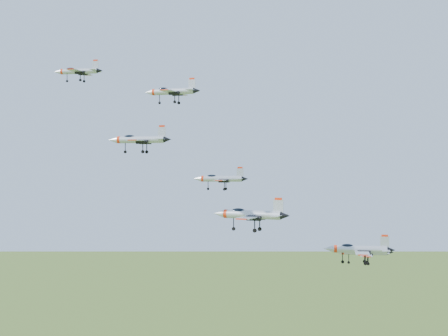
# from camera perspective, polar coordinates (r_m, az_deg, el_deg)

# --- Properties ---
(jet_lead) EXTENTS (10.87, 8.96, 2.91)m
(jet_lead) POSITION_cam_1_polar(r_m,az_deg,el_deg) (135.49, -13.24, 8.62)
(jet_lead) COLOR #B4BBC2
(jet_left_high) EXTENTS (11.28, 9.44, 3.02)m
(jet_left_high) POSITION_cam_1_polar(r_m,az_deg,el_deg) (118.34, -4.83, 7.00)
(jet_left_high) COLOR #B4BBC2
(jet_right_high) EXTENTS (10.71, 8.85, 2.86)m
(jet_right_high) POSITION_cam_1_polar(r_m,az_deg,el_deg) (101.38, -7.80, 2.60)
(jet_right_high) COLOR #B4BBC2
(jet_left_low) EXTENTS (10.92, 8.96, 2.93)m
(jet_left_low) POSITION_cam_1_polar(r_m,az_deg,el_deg) (122.30, -0.38, -0.97)
(jet_left_low) COLOR #B4BBC2
(jet_right_low) EXTENTS (13.35, 11.30, 3.61)m
(jet_right_low) POSITION_cam_1_polar(r_m,az_deg,el_deg) (103.27, 2.39, -4.25)
(jet_right_low) COLOR #B4BBC2
(jet_trail) EXTENTS (11.76, 9.67, 3.15)m
(jet_trail) POSITION_cam_1_polar(r_m,az_deg,el_deg) (106.78, 12.17, -7.26)
(jet_trail) COLOR #B4BBC2
(jet_extra) EXTENTS (11.43, 9.37, 3.07)m
(jet_extra) POSITION_cam_1_polar(r_m,az_deg,el_deg) (122.14, 12.50, -7.47)
(jet_extra) COLOR #B4BBC2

